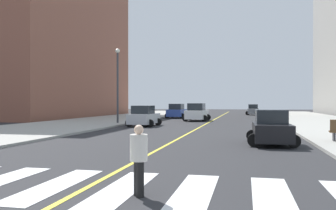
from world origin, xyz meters
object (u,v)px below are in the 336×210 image
car_black_second (271,128)px  pedestrian_crossing (139,157)px  car_gray_fifth (253,110)px  car_blue_fourth (177,111)px  car_silver_nearest (144,117)px  car_white_third (197,113)px  street_lamp (118,79)px

car_black_second → pedestrian_crossing: 11.75m
car_black_second → car_gray_fifth: car_gray_fifth is taller
pedestrian_crossing → car_black_second: bearing=127.2°
car_blue_fourth → car_gray_fifth: (10.48, 15.19, -0.07)m
car_black_second → car_silver_nearest: bearing=-50.5°
car_white_third → street_lamp: (-6.74, -8.09, 3.50)m
car_black_second → street_lamp: bearing=-47.1°
car_white_third → pedestrian_crossing: bearing=-82.4°
car_gray_fifth → pedestrian_crossing: (-3.57, -55.33, 0.04)m
car_white_third → car_blue_fourth: car_white_third is taller
car_white_third → car_gray_fifth: bearing=74.9°
car_blue_fourth → pedestrian_crossing: bearing=-77.6°
car_gray_fifth → pedestrian_crossing: bearing=86.5°
car_black_second → pedestrian_crossing: bearing=70.7°
car_white_third → car_blue_fourth: (-3.67, 6.76, -0.04)m
car_black_second → car_white_third: bearing=-73.9°
car_black_second → car_blue_fourth: 30.83m
pedestrian_crossing → street_lamp: size_ratio=0.22×
car_gray_fifth → pedestrian_crossing: 55.44m
car_blue_fourth → pedestrian_crossing: car_blue_fourth is taller
pedestrian_crossing → street_lamp: 27.41m
car_black_second → car_white_third: (-6.89, 22.21, 0.13)m
car_silver_nearest → car_gray_fifth: 33.73m
car_black_second → pedestrian_crossing: (-3.66, -11.17, 0.07)m
car_black_second → street_lamp: 19.95m
car_black_second → street_lamp: (-13.63, 14.12, 3.63)m
car_white_third → street_lamp: street_lamp is taller
car_silver_nearest → car_blue_fourth: car_blue_fourth is taller
car_silver_nearest → street_lamp: street_lamp is taller
car_gray_fifth → street_lamp: bearing=65.9°
car_white_third → car_gray_fifth: car_white_third is taller
car_gray_fifth → car_silver_nearest: bearing=72.5°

